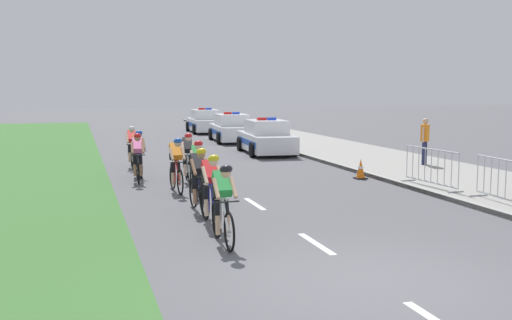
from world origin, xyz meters
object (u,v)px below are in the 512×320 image
spectator_middle (425,138)px  police_car_nearest (266,138)px  cyclist_second (211,188)px  cyclist_fourth (198,168)px  cyclist_ninth (132,146)px  crowd_barrier_middle (431,168)px  cyclist_eighth (138,153)px  police_car_second (231,129)px  cyclist_third (199,179)px  traffic_cone_mid (361,169)px  cyclist_fifth (176,164)px  crowd_barrier_front (506,182)px  cyclist_lead (223,203)px  police_car_third (205,122)px  cyclist_sixth (188,157)px  cyclist_seventh (138,157)px

spectator_middle → police_car_nearest: bearing=123.3°
cyclist_second → cyclist_fourth: bearing=83.5°
cyclist_ninth → crowd_barrier_middle: 10.61m
police_car_nearest → spectator_middle: spectator_middle is taller
cyclist_eighth → police_car_second: 12.96m
cyclist_third → crowd_barrier_middle: 6.91m
cyclist_eighth → crowd_barrier_middle: size_ratio=0.74×
cyclist_third → traffic_cone_mid: bearing=31.0°
cyclist_eighth → cyclist_third: bearing=-82.7°
cyclist_fifth → crowd_barrier_front: cyclist_fifth is taller
spectator_middle → cyclist_lead: bearing=-138.8°
cyclist_eighth → traffic_cone_mid: cyclist_eighth is taller
cyclist_eighth → traffic_cone_mid: size_ratio=2.69×
cyclist_third → police_car_third: size_ratio=0.39×
cyclist_third → crowd_barrier_front: 7.29m
cyclist_second → crowd_barrier_middle: bearing=19.1°
police_car_third → cyclist_third: bearing=-102.3°
cyclist_lead → police_car_nearest: bearing=69.3°
cyclist_fifth → cyclist_eighth: (-0.71, 3.24, 0.00)m
cyclist_fourth → traffic_cone_mid: size_ratio=2.69×
police_car_third → cyclist_eighth: bearing=-108.3°
cyclist_fourth → crowd_barrier_front: size_ratio=0.74×
cyclist_sixth → traffic_cone_mid: cyclist_sixth is taller
crowd_barrier_front → crowd_barrier_middle: (-0.25, 2.74, 0.00)m
cyclist_seventh → police_car_nearest: bearing=46.4°
cyclist_ninth → police_car_third: police_car_third is taller
crowd_barrier_front → traffic_cone_mid: bearing=102.2°
cyclist_fourth → traffic_cone_mid: (5.58, 1.63, -0.48)m
police_car_third → traffic_cone_mid: bearing=-88.2°
cyclist_lead → cyclist_sixth: 7.55m
cyclist_ninth → crowd_barrier_middle: cyclist_ninth is taller
police_car_third → crowd_barrier_front: size_ratio=1.92×
cyclist_sixth → crowd_barrier_middle: cyclist_sixth is taller
cyclist_fourth → crowd_barrier_front: cyclist_fourth is taller
cyclist_fourth → cyclist_ninth: same height
police_car_second → traffic_cone_mid: bearing=-87.4°
cyclist_sixth → crowd_barrier_middle: (6.27, -3.49, -0.14)m
cyclist_second → spectator_middle: (9.35, 6.65, 0.30)m
cyclist_lead → police_car_third: 27.93m
police_car_nearest → crowd_barrier_front: size_ratio=1.95×
cyclist_ninth → crowd_barrier_middle: (7.60, -7.40, -0.14)m
police_car_second → spectator_middle: 12.88m
cyclist_fourth → cyclist_seventh: 3.23m
crowd_barrier_middle → traffic_cone_mid: bearing=109.2°
cyclist_third → traffic_cone_mid: 6.95m
cyclist_sixth → crowd_barrier_middle: bearing=-29.1°
police_car_third → spectator_middle: (4.03, -19.09, 0.40)m
cyclist_eighth → police_car_nearest: bearing=41.5°
police_car_third → spectator_middle: 19.52m
cyclist_ninth → police_car_third: (6.06, 15.96, -0.11)m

